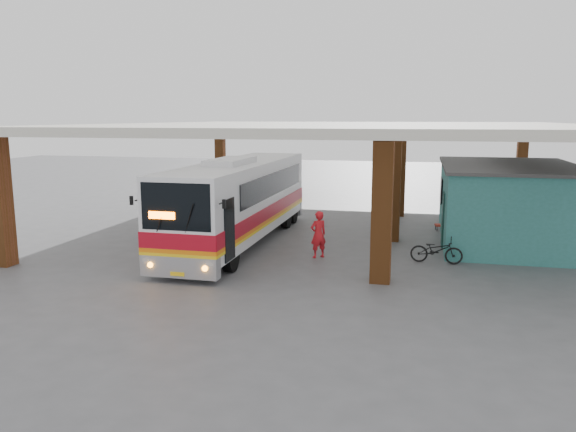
% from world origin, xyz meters
% --- Properties ---
extents(ground, '(90.00, 90.00, 0.00)m').
position_xyz_m(ground, '(0.00, 0.00, 0.00)').
color(ground, '#515154').
rests_on(ground, ground).
extents(brick_columns, '(20.10, 21.60, 4.35)m').
position_xyz_m(brick_columns, '(1.43, 5.00, 2.17)').
color(brick_columns, brown).
rests_on(brick_columns, ground).
extents(canopy_roof, '(21.00, 23.00, 0.30)m').
position_xyz_m(canopy_roof, '(0.50, 6.50, 4.50)').
color(canopy_roof, beige).
rests_on(canopy_roof, brick_columns).
extents(shop_building, '(5.20, 8.20, 3.11)m').
position_xyz_m(shop_building, '(7.49, 4.00, 1.56)').
color(shop_building, '#2F766D').
rests_on(shop_building, ground).
extents(coach_bus, '(2.54, 11.83, 3.44)m').
position_xyz_m(coach_bus, '(-2.84, 1.10, 1.71)').
color(coach_bus, white).
rests_on(coach_bus, ground).
extents(motorcycle, '(1.78, 0.70, 0.92)m').
position_xyz_m(motorcycle, '(4.70, -0.30, 0.46)').
color(motorcycle, black).
rests_on(motorcycle, ground).
extents(pedestrian, '(0.73, 0.70, 1.68)m').
position_xyz_m(pedestrian, '(0.62, -0.47, 0.84)').
color(pedestrian, red).
rests_on(pedestrian, ground).
extents(red_chair, '(0.51, 0.51, 0.85)m').
position_xyz_m(red_chair, '(5.10, 5.57, 0.39)').
color(red_chair, red).
rests_on(red_chair, ground).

